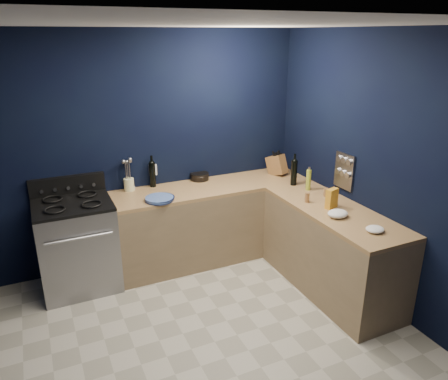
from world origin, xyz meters
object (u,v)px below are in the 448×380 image
gas_range (78,247)px  crouton_bag (332,198)px  utensil_crock (129,184)px  knife_block (277,165)px  plate_stack (159,199)px

gas_range → crouton_bag: size_ratio=4.61×
utensil_crock → crouton_bag: bearing=-38.0°
utensil_crock → crouton_bag: 2.18m
gas_range → knife_block: knife_block is taller
plate_stack → gas_range: bearing=168.0°
plate_stack → knife_block: bearing=9.0°
gas_range → plate_stack: size_ratio=3.12×
plate_stack → crouton_bag: (1.50, -0.91, 0.08)m
utensil_crock → knife_block: knife_block is taller
plate_stack → utensil_crock: bearing=116.3°
plate_stack → utensil_crock: utensil_crock is taller
knife_block → crouton_bag: bearing=-115.0°
knife_block → gas_range: bearing=160.0°
plate_stack → knife_block: size_ratio=1.25×
gas_range → utensil_crock: (0.63, 0.25, 0.51)m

